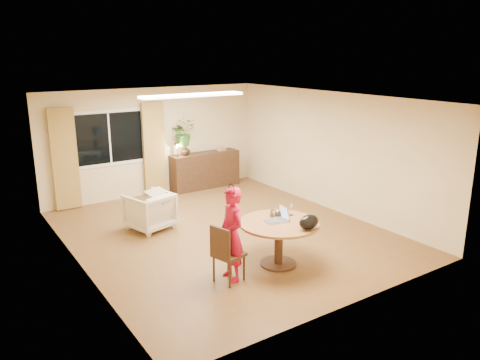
{
  "coord_description": "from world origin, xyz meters",
  "views": [
    {
      "loc": [
        -4.47,
        -7.26,
        3.39
      ],
      "look_at": [
        0.22,
        -0.2,
        1.08
      ],
      "focal_mm": 35.0,
      "sensor_mm": 36.0,
      "label": 1
    }
  ],
  "objects_px": {
    "dining_table": "(279,231)",
    "sideboard": "(205,170)",
    "armchair": "(150,211)",
    "child": "(232,234)",
    "dining_chair": "(229,253)"
  },
  "relations": [
    {
      "from": "armchair",
      "to": "sideboard",
      "type": "distance_m",
      "value": 3.1
    },
    {
      "from": "dining_table",
      "to": "sideboard",
      "type": "height_order",
      "value": "sideboard"
    },
    {
      "from": "armchair",
      "to": "sideboard",
      "type": "relative_size",
      "value": 0.44
    },
    {
      "from": "dining_chair",
      "to": "sideboard",
      "type": "height_order",
      "value": "dining_chair"
    },
    {
      "from": "child",
      "to": "armchair",
      "type": "distance_m",
      "value": 2.74
    },
    {
      "from": "dining_table",
      "to": "dining_chair",
      "type": "xyz_separation_m",
      "value": [
        -0.99,
        -0.03,
        -0.12
      ]
    },
    {
      "from": "dining_table",
      "to": "sideboard",
      "type": "bearing_deg",
      "value": 74.83
    },
    {
      "from": "armchair",
      "to": "sideboard",
      "type": "height_order",
      "value": "sideboard"
    },
    {
      "from": "armchair",
      "to": "dining_chair",
      "type": "bearing_deg",
      "value": 77.14
    },
    {
      "from": "child",
      "to": "sideboard",
      "type": "distance_m",
      "value": 5.18
    },
    {
      "from": "child",
      "to": "armchair",
      "type": "bearing_deg",
      "value": -171.25
    },
    {
      "from": "dining_table",
      "to": "child",
      "type": "distance_m",
      "value": 0.93
    },
    {
      "from": "dining_chair",
      "to": "armchair",
      "type": "distance_m",
      "value": 2.75
    },
    {
      "from": "sideboard",
      "to": "child",
      "type": "bearing_deg",
      "value": -114.98
    },
    {
      "from": "dining_chair",
      "to": "armchair",
      "type": "xyz_separation_m",
      "value": [
        -0.12,
        2.74,
        -0.09
      ]
    }
  ]
}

